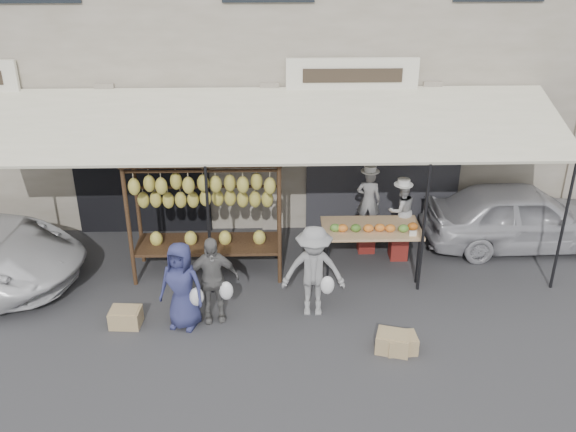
{
  "coord_description": "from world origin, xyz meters",
  "views": [
    {
      "loc": [
        0.04,
        -8.08,
        5.98
      ],
      "look_at": [
        0.29,
        1.4,
        1.3
      ],
      "focal_mm": 40.0,
      "sensor_mm": 36.0,
      "label": 1
    }
  ],
  "objects_px": {
    "vendor_right": "(401,210)",
    "customer_right": "(314,272)",
    "crate_near_b": "(401,343)",
    "banana_rack": "(205,193)",
    "crate_near_a": "(393,342)",
    "vendor_left": "(368,201)",
    "produce_table": "(372,229)",
    "customer_mid": "(212,280)",
    "crate_far": "(126,317)",
    "sedan": "(522,216)",
    "customer_left": "(182,286)"
  },
  "relations": [
    {
      "from": "vendor_right",
      "to": "customer_right",
      "type": "bearing_deg",
      "value": 29.21
    },
    {
      "from": "vendor_right",
      "to": "crate_near_b",
      "type": "relative_size",
      "value": 2.42
    },
    {
      "from": "banana_rack",
      "to": "customer_right",
      "type": "relative_size",
      "value": 1.68
    },
    {
      "from": "crate_near_a",
      "to": "vendor_right",
      "type": "bearing_deg",
      "value": 78.33
    },
    {
      "from": "vendor_left",
      "to": "crate_near_b",
      "type": "xyz_separation_m",
      "value": [
        0.11,
        -3.03,
        -0.91
      ]
    },
    {
      "from": "vendor_left",
      "to": "produce_table",
      "type": "bearing_deg",
      "value": 100.06
    },
    {
      "from": "produce_table",
      "to": "vendor_right",
      "type": "bearing_deg",
      "value": 41.63
    },
    {
      "from": "customer_mid",
      "to": "crate_far",
      "type": "xyz_separation_m",
      "value": [
        -1.36,
        -0.14,
        -0.58
      ]
    },
    {
      "from": "produce_table",
      "to": "sedan",
      "type": "distance_m",
      "value": 3.16
    },
    {
      "from": "customer_right",
      "to": "sedan",
      "type": "relative_size",
      "value": 0.42
    },
    {
      "from": "vendor_right",
      "to": "customer_mid",
      "type": "xyz_separation_m",
      "value": [
        -3.27,
        -1.86,
        -0.25
      ]
    },
    {
      "from": "crate_near_a",
      "to": "vendor_left",
      "type": "bearing_deg",
      "value": 89.9
    },
    {
      "from": "crate_near_b",
      "to": "sedan",
      "type": "xyz_separation_m",
      "value": [
        2.84,
        3.17,
        0.49
      ]
    },
    {
      "from": "vendor_right",
      "to": "sedan",
      "type": "xyz_separation_m",
      "value": [
        2.4,
        0.42,
        -0.35
      ]
    },
    {
      "from": "vendor_right",
      "to": "crate_near_b",
      "type": "distance_m",
      "value": 2.9
    },
    {
      "from": "customer_right",
      "to": "vendor_right",
      "type": "bearing_deg",
      "value": 48.02
    },
    {
      "from": "customer_right",
      "to": "crate_near_b",
      "type": "height_order",
      "value": "customer_right"
    },
    {
      "from": "crate_near_a",
      "to": "crate_near_b",
      "type": "bearing_deg",
      "value": -4.93
    },
    {
      "from": "produce_table",
      "to": "vendor_left",
      "type": "height_order",
      "value": "vendor_left"
    },
    {
      "from": "crate_near_a",
      "to": "crate_far",
      "type": "bearing_deg",
      "value": 169.74
    },
    {
      "from": "vendor_right",
      "to": "crate_near_a",
      "type": "xyz_separation_m",
      "value": [
        -0.56,
        -2.73,
        -0.83
      ]
    },
    {
      "from": "crate_near_b",
      "to": "sedan",
      "type": "distance_m",
      "value": 4.28
    },
    {
      "from": "banana_rack",
      "to": "vendor_left",
      "type": "bearing_deg",
      "value": 14.53
    },
    {
      "from": "customer_right",
      "to": "crate_near_a",
      "type": "height_order",
      "value": "customer_right"
    },
    {
      "from": "customer_mid",
      "to": "sedan",
      "type": "relative_size",
      "value": 0.4
    },
    {
      "from": "vendor_left",
      "to": "customer_mid",
      "type": "relative_size",
      "value": 0.84
    },
    {
      "from": "crate_near_a",
      "to": "sedan",
      "type": "relative_size",
      "value": 0.13
    },
    {
      "from": "crate_near_b",
      "to": "sedan",
      "type": "height_order",
      "value": "sedan"
    },
    {
      "from": "vendor_right",
      "to": "crate_near_b",
      "type": "height_order",
      "value": "vendor_right"
    },
    {
      "from": "customer_left",
      "to": "crate_far",
      "type": "distance_m",
      "value": 1.08
    },
    {
      "from": "customer_right",
      "to": "crate_near_a",
      "type": "bearing_deg",
      "value": -39.4
    },
    {
      "from": "crate_far",
      "to": "customer_right",
      "type": "bearing_deg",
      "value": 5.02
    },
    {
      "from": "banana_rack",
      "to": "customer_mid",
      "type": "height_order",
      "value": "banana_rack"
    },
    {
      "from": "produce_table",
      "to": "vendor_right",
      "type": "relative_size",
      "value": 1.59
    },
    {
      "from": "sedan",
      "to": "crate_near_a",
      "type": "bearing_deg",
      "value": 135.42
    },
    {
      "from": "customer_mid",
      "to": "crate_far",
      "type": "bearing_deg",
      "value": 176.23
    },
    {
      "from": "vendor_right",
      "to": "crate_near_a",
      "type": "relative_size",
      "value": 2.22
    },
    {
      "from": "vendor_left",
      "to": "crate_near_a",
      "type": "relative_size",
      "value": 2.53
    },
    {
      "from": "crate_near_b",
      "to": "customer_mid",
      "type": "bearing_deg",
      "value": 162.6
    },
    {
      "from": "produce_table",
      "to": "customer_left",
      "type": "bearing_deg",
      "value": -154.51
    },
    {
      "from": "customer_right",
      "to": "crate_far",
      "type": "xyz_separation_m",
      "value": [
        -2.94,
        -0.26,
        -0.63
      ]
    },
    {
      "from": "vendor_right",
      "to": "crate_near_b",
      "type": "xyz_separation_m",
      "value": [
        -0.44,
        -2.74,
        -0.84
      ]
    },
    {
      "from": "vendor_left",
      "to": "crate_far",
      "type": "height_order",
      "value": "vendor_left"
    },
    {
      "from": "vendor_right",
      "to": "crate_far",
      "type": "bearing_deg",
      "value": 6.66
    },
    {
      "from": "customer_mid",
      "to": "crate_far",
      "type": "relative_size",
      "value": 3.08
    },
    {
      "from": "vendor_right",
      "to": "customer_right",
      "type": "distance_m",
      "value": 2.43
    },
    {
      "from": "crate_near_b",
      "to": "crate_far",
      "type": "xyz_separation_m",
      "value": [
        -4.18,
        0.74,
        0.01
      ]
    },
    {
      "from": "customer_left",
      "to": "sedan",
      "type": "bearing_deg",
      "value": 38.27
    },
    {
      "from": "vendor_left",
      "to": "customer_left",
      "type": "bearing_deg",
      "value": 49.57
    },
    {
      "from": "crate_near_a",
      "to": "sedan",
      "type": "xyz_separation_m",
      "value": [
        2.96,
        3.16,
        0.48
      ]
    }
  ]
}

